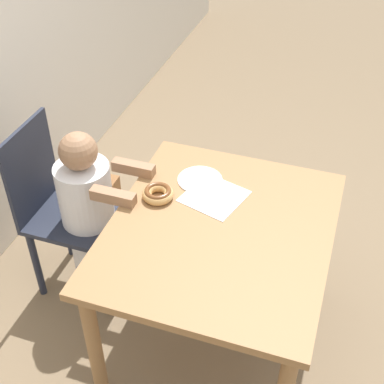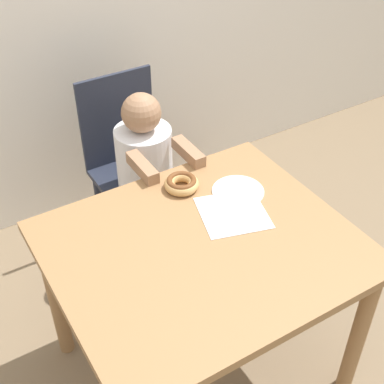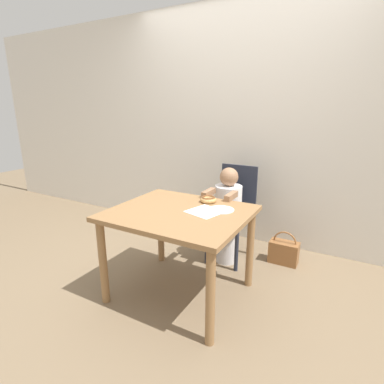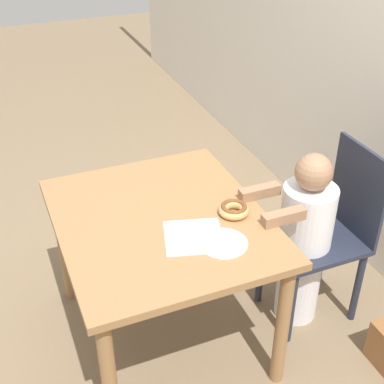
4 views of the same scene
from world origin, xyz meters
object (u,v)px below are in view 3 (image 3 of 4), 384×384
Objects in this scene: chair at (233,212)px; child_figure at (227,216)px; handbag at (284,252)px; donut at (208,199)px.

child_figure reaches higher than chair.
handbag is at bearing 11.79° from chair.
chair is 0.98× the size of child_figure.
child_figure is at bearing -90.00° from chair.
child_figure is 0.45m from donut.
chair is 6.81× the size of donut.
donut reaches higher than handbag.
chair is 0.13m from child_figure.
handbag is at bearing 48.88° from donut.
handbag is (0.50, 0.23, -0.35)m from child_figure.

